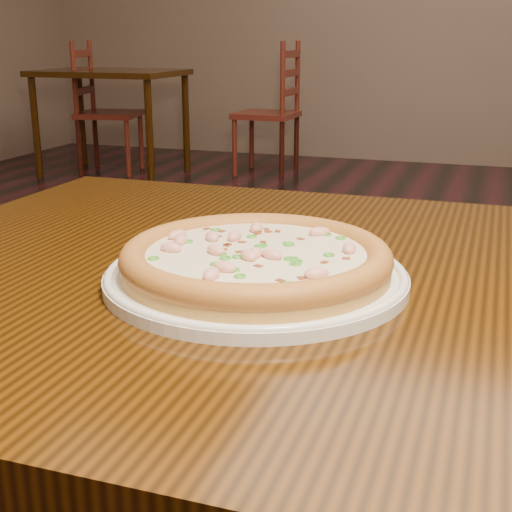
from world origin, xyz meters
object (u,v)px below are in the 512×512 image
(plate, at_px, (256,276))
(bg_table_left, at_px, (110,84))
(hero_table, at_px, (376,367))
(chair_a, at_px, (102,113))
(chair_b, at_px, (273,114))
(pizza, at_px, (256,259))

(plate, relative_size, bg_table_left, 0.31)
(hero_table, height_order, plate, plate)
(hero_table, bearing_deg, bg_table_left, 123.35)
(bg_table_left, bearing_deg, chair_a, 159.26)
(chair_b, bearing_deg, pizza, -72.76)
(chair_a, xyz_separation_m, chair_b, (1.22, 0.34, 0.00))
(plate, distance_m, chair_b, 4.58)
(hero_table, xyz_separation_m, plate, (-0.12, -0.05, 0.11))
(bg_table_left, distance_m, chair_b, 1.19)
(hero_table, height_order, chair_b, chair_b)
(bg_table_left, height_order, chair_a, chair_a)
(pizza, distance_m, bg_table_left, 4.68)
(hero_table, xyz_separation_m, chair_b, (-1.47, 4.31, -0.21))
(chair_b, bearing_deg, plate, -72.76)
(chair_a, bearing_deg, hero_table, -55.84)
(hero_table, height_order, chair_a, chair_a)
(chair_a, bearing_deg, pizza, -57.37)
(hero_table, height_order, bg_table_left, same)
(plate, distance_m, bg_table_left, 4.68)
(hero_table, relative_size, chair_b, 1.26)
(plate, relative_size, chair_b, 0.33)
(hero_table, bearing_deg, pizza, -157.39)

